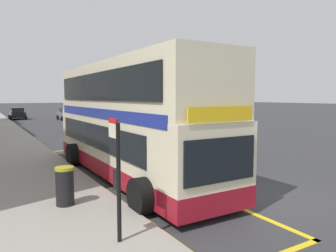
{
  "coord_description": "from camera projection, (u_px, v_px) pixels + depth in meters",
  "views": [
    {
      "loc": [
        -7.43,
        -6.74,
        3.13
      ],
      "look_at": [
        -0.88,
        4.2,
        1.95
      ],
      "focal_mm": 33.87,
      "sensor_mm": 36.0,
      "label": 1
    }
  ],
  "objects": [
    {
      "name": "parked_car_black_behind",
      "position": [
        17.0,
        114.0,
        43.81
      ],
      "size": [
        2.09,
        4.2,
        1.62
      ],
      "rotation": [
        0.0,
        0.0,
        0.0
      ],
      "color": "black",
      "rests_on": "ground"
    },
    {
      "name": "litter_bin",
      "position": [
        65.0,
        186.0,
        8.74
      ],
      "size": [
        0.51,
        0.51,
        1.06
      ],
      "color": "black",
      "rests_on": "pavement_near"
    },
    {
      "name": "bus_stop_sign",
      "position": [
        117.0,
        169.0,
        6.5
      ],
      "size": [
        0.09,
        0.51,
        2.54
      ],
      "color": "black",
      "rests_on": "pavement_near"
    },
    {
      "name": "bus_bay_markings",
      "position": [
        126.0,
        176.0,
        12.47
      ],
      "size": [
        2.84,
        14.82,
        0.01
      ],
      "color": "gold",
      "rests_on": "ground"
    },
    {
      "name": "parked_car_white_kerbside",
      "position": [
        97.0,
        119.0,
        32.62
      ],
      "size": [
        2.09,
        4.2,
        1.62
      ],
      "rotation": [
        0.0,
        0.0,
        3.17
      ],
      "color": "silver",
      "rests_on": "ground"
    },
    {
      "name": "ground_plane",
      "position": [
        53.0,
        123.0,
        37.19
      ],
      "size": [
        260.0,
        260.0,
        0.0
      ],
      "primitive_type": "plane",
      "color": "#333335"
    },
    {
      "name": "parked_car_grey_far",
      "position": [
        67.0,
        114.0,
        42.84
      ],
      "size": [
        2.09,
        4.2,
        1.62
      ],
      "rotation": [
        0.0,
        0.0,
        -0.02
      ],
      "color": "slate",
      "rests_on": "ground"
    },
    {
      "name": "double_decker_bus",
      "position": [
        128.0,
        124.0,
        12.37
      ],
      "size": [
        3.2,
        11.16,
        4.4
      ],
      "color": "beige",
      "rests_on": "ground"
    }
  ]
}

